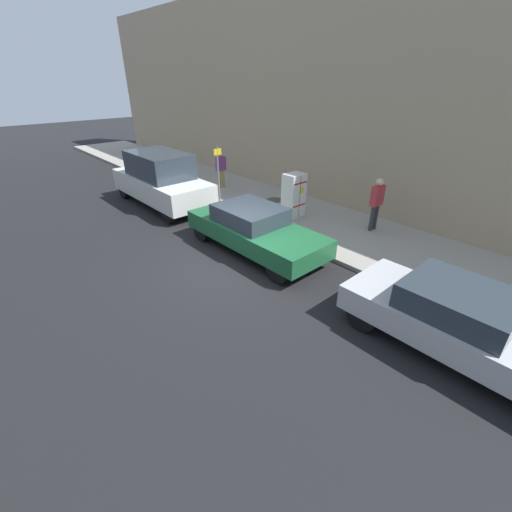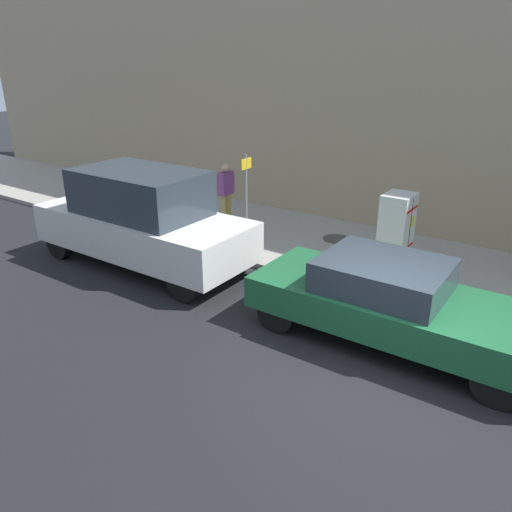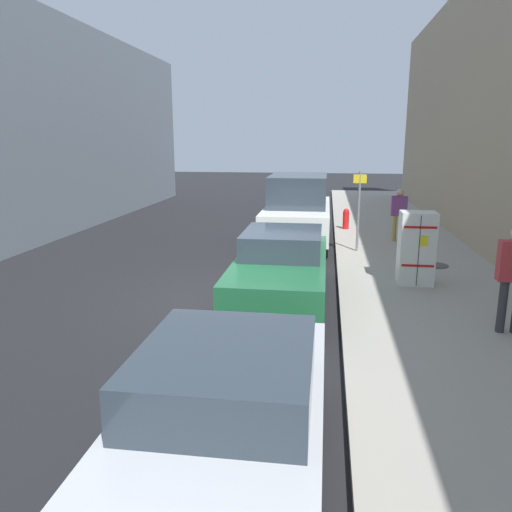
% 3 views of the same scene
% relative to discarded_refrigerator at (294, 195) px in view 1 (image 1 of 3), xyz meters
% --- Properties ---
extents(ground_plane, '(80.00, 80.00, 0.00)m').
position_rel_discarded_refrigerator_xyz_m(ground_plane, '(3.96, 1.30, -0.93)').
color(ground_plane, black).
extents(sidewalk_slab, '(3.94, 44.00, 0.13)m').
position_rel_discarded_refrigerator_xyz_m(sidewalk_slab, '(-0.31, 1.30, -0.87)').
color(sidewalk_slab, '#9E998E').
rests_on(sidewalk_slab, ground).
extents(building_facade_near, '(2.23, 39.60, 8.29)m').
position_rel_discarded_refrigerator_xyz_m(building_facade_near, '(-3.40, 1.30, 3.21)').
color(building_facade_near, tan).
rests_on(building_facade_near, ground).
extents(discarded_refrigerator, '(0.75, 0.60, 1.61)m').
position_rel_discarded_refrigerator_xyz_m(discarded_refrigerator, '(0.00, 0.00, 0.00)').
color(discarded_refrigerator, white).
rests_on(discarded_refrigerator, sidewalk_slab).
extents(manhole_cover, '(0.70, 0.70, 0.02)m').
position_rel_discarded_refrigerator_xyz_m(manhole_cover, '(-0.78, -1.74, -0.80)').
color(manhole_cover, '#47443F').
rests_on(manhole_cover, sidewalk_slab).
extents(street_sign_post, '(0.36, 0.07, 2.26)m').
position_rel_discarded_refrigerator_xyz_m(street_sign_post, '(1.08, -3.21, 0.47)').
color(street_sign_post, slate).
rests_on(street_sign_post, sidewalk_slab).
extents(fire_hydrant, '(0.22, 0.22, 0.73)m').
position_rel_discarded_refrigerator_xyz_m(fire_hydrant, '(1.27, -6.80, -0.43)').
color(fire_hydrant, red).
rests_on(fire_hydrant, sidewalk_slab).
extents(pedestrian_walking_far, '(0.47, 0.22, 1.64)m').
position_rel_discarded_refrigerator_xyz_m(pedestrian_walking_far, '(-0.26, -4.83, 0.14)').
color(pedestrian_walking_far, '#A8934C').
rests_on(pedestrian_walking_far, sidewalk_slab).
extents(pedestrian_standing_near, '(0.52, 0.24, 1.79)m').
position_rel_discarded_refrigerator_xyz_m(pedestrian_standing_near, '(-1.06, 2.75, 0.25)').
color(pedestrian_standing_near, '#333338').
rests_on(pedestrian_standing_near, sidewalk_slab).
extents(parked_van_white, '(1.98, 5.13, 2.17)m').
position_rel_discarded_refrigerator_xyz_m(parked_van_white, '(2.87, -4.74, 0.15)').
color(parked_van_white, silver).
rests_on(parked_van_white, ground).
extents(parked_sedan_green, '(1.82, 4.72, 1.40)m').
position_rel_discarded_refrigerator_xyz_m(parked_sedan_green, '(2.87, 1.00, -0.20)').
color(parked_sedan_green, '#1E6038').
rests_on(parked_sedan_green, ground).
extents(parked_sedan_silver, '(1.82, 4.54, 1.39)m').
position_rel_discarded_refrigerator_xyz_m(parked_sedan_silver, '(2.87, 6.99, -0.21)').
color(parked_sedan_silver, silver).
rests_on(parked_sedan_silver, ground).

